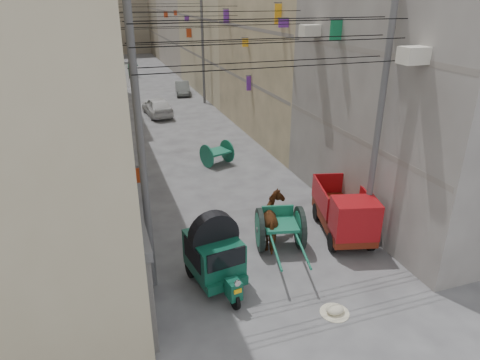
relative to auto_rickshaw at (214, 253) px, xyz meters
name	(u,v)px	position (x,y,z in m)	size (l,w,h in m)	color
building_row_left	(38,15)	(-6.14, 28.64, 5.42)	(8.00, 62.00, 14.00)	#BBAF8E
building_row_right	(233,12)	(9.85, 28.64, 5.42)	(8.00, 62.00, 14.00)	gray
end_cap_building	(116,5)	(1.86, 60.51, 5.46)	(22.00, 10.00, 13.00)	tan
shutters_left	(125,183)	(-2.06, 4.88, 0.45)	(0.18, 14.40, 2.88)	#454449
signboards	(171,75)	(1.85, 16.17, 2.39)	(8.22, 40.52, 5.67)	#692B9E
ac_units	(361,11)	(5.51, 2.18, 6.39)	(0.70, 6.55, 3.35)	beige
utility_poles	(187,78)	(1.86, 11.51, 2.96)	(7.40, 22.20, 8.00)	#535355
overhead_cables	(197,23)	(1.86, 8.91, 5.72)	(7.40, 22.52, 1.12)	black
auto_rickshaw	(214,253)	(0.00, 0.00, 0.00)	(1.69, 2.59, 1.77)	black
tonga_cart	(280,228)	(2.58, 1.14, -0.28)	(1.90, 3.41, 1.45)	black
mini_truck	(347,217)	(4.96, 0.92, -0.15)	(2.26, 3.57, 1.86)	black
second_cart	(217,153)	(2.71, 9.27, -0.42)	(1.64, 1.55, 1.17)	#166147
feed_sack	(335,309)	(2.68, -2.33, -0.92)	(0.49, 0.40, 0.25)	beige
horse	(275,221)	(2.55, 1.51, -0.22)	(0.89, 1.96, 1.66)	brown
distant_car_white	(157,106)	(1.35, 19.85, -0.39)	(1.55, 3.85, 1.31)	silver
distant_car_grey	(182,88)	(4.47, 26.25, -0.51)	(1.13, 3.24, 1.07)	#565B5A
distant_car_green	(123,68)	(0.46, 37.98, -0.38)	(1.85, 4.54, 1.32)	#22633D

